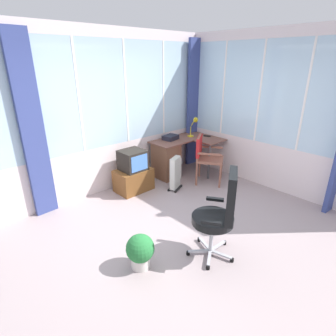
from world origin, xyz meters
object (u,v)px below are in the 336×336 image
object	(u,v)px
desk	(169,158)
potted_plant	(140,250)
wooden_armchair	(204,153)
space_heater	(176,173)
paper_tray	(171,137)
desk_lamp	(195,124)
office_chair	(221,210)
tv_remote	(207,136)
tv_on_stand	(133,173)

from	to	relation	value
desk	potted_plant	size ratio (longest dim) A/B	3.11
wooden_armchair	space_heater	bearing A→B (deg)	167.85
paper_tray	wooden_armchair	distance (m)	0.79
paper_tray	desk_lamp	bearing A→B (deg)	-16.65
potted_plant	office_chair	bearing A→B (deg)	-30.03
desk	office_chair	distance (m)	2.53
desk	potted_plant	bearing A→B (deg)	-139.73
paper_tray	office_chair	size ratio (longest dim) A/B	0.27
paper_tray	office_chair	xyz separation A→B (m)	(-1.36, -2.31, -0.15)
potted_plant	desk_lamp	bearing A→B (deg)	31.42
desk	tv_remote	xyz separation A→B (m)	(0.87, -0.25, 0.34)
wooden_armchair	tv_on_stand	xyz separation A→B (m)	(-1.24, 0.60, -0.25)
space_heater	wooden_armchair	bearing A→B (deg)	-12.15
space_heater	potted_plant	bearing A→B (deg)	-145.02
tv_on_stand	office_chair	bearing A→B (deg)	-98.01
tv_on_stand	potted_plant	size ratio (longest dim) A/B	1.81
desk_lamp	wooden_armchair	xyz separation A→B (m)	(-0.37, -0.58, -0.41)
tv_remote	office_chair	xyz separation A→B (m)	(-2.09, -1.96, -0.11)
tv_remote	potted_plant	xyz separation A→B (m)	(-2.92, -1.48, -0.52)
office_chair	potted_plant	world-z (taller)	office_chair
desk_lamp	tv_remote	distance (m)	0.37
wooden_armchair	tv_remote	bearing A→B (deg)	35.34
tv_remote	space_heater	distance (m)	1.27
office_chair	potted_plant	distance (m)	1.03
paper_tray	tv_on_stand	world-z (taller)	paper_tray
desk	tv_on_stand	bearing A→B (deg)	-177.38
desk	paper_tray	xyz separation A→B (m)	(0.14, 0.10, 0.38)
tv_remote	paper_tray	bearing A→B (deg)	130.48
tv_on_stand	desk	bearing A→B (deg)	2.62
desk_lamp	office_chair	bearing A→B (deg)	-131.63
paper_tray	tv_on_stand	xyz separation A→B (m)	(-1.05, -0.14, -0.44)
potted_plant	wooden_armchair	bearing A→B (deg)	24.73
office_chair	tv_remote	bearing A→B (deg)	43.10
desk	paper_tray	world-z (taller)	paper_tray
desk_lamp	tv_on_stand	bearing A→B (deg)	179.22
tv_on_stand	tv_remote	bearing A→B (deg)	-6.73
desk_lamp	paper_tray	bearing A→B (deg)	163.35
desk_lamp	space_heater	world-z (taller)	desk_lamp
paper_tray	space_heater	size ratio (longest dim) A/B	0.48
paper_tray	tv_on_stand	distance (m)	1.15
tv_remote	desk	bearing A→B (deg)	140.03
desk_lamp	office_chair	xyz separation A→B (m)	(-1.91, -2.15, -0.37)
paper_tray	space_heater	world-z (taller)	paper_tray
tv_on_stand	potted_plant	world-z (taller)	tv_on_stand
wooden_armchair	office_chair	distance (m)	2.20
tv_remote	office_chair	distance (m)	2.87
tv_remote	paper_tray	xyz separation A→B (m)	(-0.73, 0.35, 0.03)
paper_tray	space_heater	distance (m)	0.88
paper_tray	tv_on_stand	size ratio (longest dim) A/B	0.39
desk	desk_lamp	bearing A→B (deg)	-5.31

